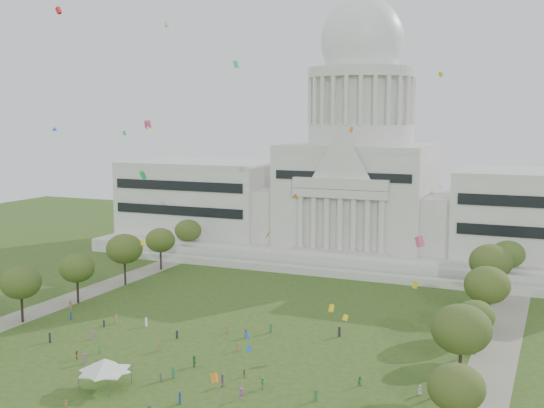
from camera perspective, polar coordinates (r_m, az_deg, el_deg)
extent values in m
plane|color=#324B17|center=(114.50, -9.22, -14.70)|extent=(400.00, 400.00, 0.00)
cube|color=beige|center=(216.11, 7.35, -3.62)|extent=(160.00, 60.00, 4.00)
cube|color=beige|center=(185.45, 4.53, -5.72)|extent=(130.00, 3.00, 2.00)
cube|color=beige|center=(192.55, 5.30, -4.79)|extent=(140.00, 3.00, 5.00)
cube|color=beige|center=(234.03, -5.73, 0.46)|extent=(50.00, 34.00, 22.00)
cube|color=beige|center=(220.48, 0.42, -0.71)|extent=(12.00, 26.00, 16.00)
cube|color=beige|center=(205.89, 14.41, -1.51)|extent=(12.00, 26.00, 16.00)
cube|color=beige|center=(212.72, 7.35, 0.56)|extent=(44.00, 38.00, 28.00)
cube|color=beige|center=(193.32, 5.74, 0.87)|extent=(28.00, 3.00, 2.40)
cube|color=black|center=(219.01, -7.91, 0.48)|extent=(46.00, 0.40, 11.00)
cylinder|color=beige|center=(211.35, 7.43, 5.79)|extent=(32.00, 32.00, 6.00)
cylinder|color=beige|center=(211.34, 7.48, 8.51)|extent=(28.00, 28.00, 14.00)
cylinder|color=beige|center=(211.70, 7.52, 10.81)|extent=(32.40, 32.40, 3.00)
cylinder|color=beige|center=(212.11, 7.54, 12.29)|extent=(22.00, 22.00, 8.00)
ellipsoid|color=silver|center=(212.50, 7.56, 13.36)|extent=(25.00, 25.00, 26.20)
cube|color=gray|center=(164.92, -17.84, -8.06)|extent=(8.00, 160.00, 0.04)
cube|color=gray|center=(127.05, 17.95, -12.70)|extent=(8.00, 160.00, 0.04)
ellipsoid|color=#394719|center=(94.96, 15.17, -14.61)|extent=(7.58, 7.58, 6.20)
cylinder|color=black|center=(153.27, -20.18, -8.28)|extent=(0.56, 0.56, 5.47)
ellipsoid|color=#354D19|center=(151.86, -20.27, -6.17)|extent=(8.42, 8.42, 6.89)
cylinder|color=black|center=(114.61, 15.45, -13.19)|extent=(0.56, 0.56, 6.20)
ellipsoid|color=#354719|center=(112.51, 15.56, -10.05)|extent=(9.55, 9.55, 7.82)
cylinder|color=black|center=(164.69, -15.94, -7.07)|extent=(0.56, 0.56, 5.27)
ellipsoid|color=#365118|center=(163.42, -16.01, -5.17)|extent=(8.12, 8.12, 6.65)
cylinder|color=black|center=(130.86, 16.58, -11.01)|extent=(0.56, 0.56, 4.56)
ellipsoid|color=#355118|center=(129.45, 16.66, -8.98)|extent=(7.01, 7.01, 5.74)
cylinder|color=black|center=(178.86, -12.19, -5.69)|extent=(0.56, 0.56, 6.03)
ellipsoid|color=#394D16|center=(177.56, -12.25, -3.68)|extent=(9.29, 9.29, 7.60)
cylinder|color=black|center=(145.44, 17.46, -8.90)|extent=(0.56, 0.56, 5.97)
ellipsoid|color=#3A4C18|center=(143.84, 17.56, -6.48)|extent=(9.19, 9.19, 7.52)
cylinder|color=black|center=(194.58, -9.29, -4.67)|extent=(0.56, 0.56, 5.41)
ellipsoid|color=#3A4F17|center=(193.49, -9.32, -3.00)|extent=(8.33, 8.33, 6.81)
cylinder|color=black|center=(164.90, 17.75, -6.93)|extent=(0.56, 0.56, 6.37)
ellipsoid|color=#38491B|center=(163.41, 17.84, -4.63)|extent=(9.82, 9.82, 8.03)
cylinder|color=black|center=(210.59, -7.02, -3.72)|extent=(0.56, 0.56, 5.32)
ellipsoid|color=#384C19|center=(209.59, -7.04, -2.21)|extent=(8.19, 8.19, 6.70)
cylinder|color=black|center=(182.23, 19.07, -5.78)|extent=(0.56, 0.56, 5.47)
ellipsoid|color=#395119|center=(181.04, 19.15, -4.00)|extent=(8.42, 8.42, 6.89)
cylinder|color=#4C4C4C|center=(114.22, -15.88, -14.25)|extent=(0.12, 0.12, 2.60)
cylinder|color=#4C4C4C|center=(110.84, -13.46, -14.85)|extent=(0.12, 0.12, 2.60)
cylinder|color=#4C4C4C|center=(118.46, -14.06, -13.39)|extent=(0.12, 0.12, 2.60)
cylinder|color=#4C4C4C|center=(115.21, -11.68, -13.92)|extent=(0.12, 0.12, 2.60)
cube|color=white|center=(114.14, -13.79, -13.44)|extent=(7.74, 7.74, 0.21)
pyramid|color=white|center=(113.74, -13.81, -12.90)|extent=(10.83, 10.83, 2.08)
imported|color=silver|center=(111.43, 12.27, -14.97)|extent=(0.93, 0.83, 1.60)
imported|color=#33723F|center=(113.25, 7.38, -14.49)|extent=(0.85, 0.90, 1.58)
imported|color=#33723F|center=(111.14, -0.82, -14.75)|extent=(1.33, 1.39, 1.97)
imported|color=#994C8C|center=(112.32, -4.17, -14.52)|extent=(1.04, 1.32, 1.98)
imported|color=#33723F|center=(120.92, -6.51, -12.94)|extent=(1.68, 1.88, 1.96)
imported|color=olive|center=(107.88, -16.87, -15.84)|extent=(0.79, 0.77, 1.75)
imported|color=olive|center=(128.39, -16.00, -12.04)|extent=(0.92, 0.82, 1.61)
imported|color=#994C8C|center=(107.72, -2.61, -15.54)|extent=(1.08, 1.33, 1.83)
imported|color=olive|center=(115.90, -2.33, -13.96)|extent=(0.50, 0.84, 1.38)
cube|color=navy|center=(106.74, -7.73, -15.79)|extent=(0.53, 0.60, 1.92)
cube|color=#26262B|center=(136.18, 5.65, -10.59)|extent=(0.57, 0.42, 1.92)
cube|color=#994C8C|center=(138.36, -14.90, -10.57)|extent=(0.38, 0.50, 1.67)
cube|color=olive|center=(147.29, -12.93, -9.38)|extent=(0.38, 0.53, 1.83)
cube|color=silver|center=(144.09, -10.49, -9.69)|extent=(0.34, 0.51, 1.85)
cube|color=navy|center=(152.36, -16.48, -8.97)|extent=(0.50, 0.49, 1.63)
cube|color=#4C4C51|center=(115.42, -9.30, -14.10)|extent=(0.40, 0.48, 1.57)
cube|color=#33723F|center=(137.94, -0.10, -10.33)|extent=(0.56, 0.57, 1.86)
cube|color=olive|center=(127.93, -2.88, -11.84)|extent=(0.35, 0.46, 1.55)
cube|color=#33723F|center=(107.26, 3.68, -15.67)|extent=(0.54, 0.45, 1.75)
cube|color=#26262B|center=(135.75, -7.96, -10.77)|extent=(0.48, 0.46, 1.56)
cube|color=#994C8C|center=(125.88, -15.44, -12.37)|extent=(0.55, 0.55, 1.81)
cube|color=#33723F|center=(116.49, -8.23, -13.78)|extent=(0.54, 0.37, 1.94)
cube|color=#33723F|center=(130.50, -14.22, -11.70)|extent=(0.25, 0.39, 1.46)
cube|color=olive|center=(137.46, -3.76, -10.47)|extent=(0.49, 0.49, 1.61)
cube|color=#4C4C51|center=(134.78, -2.20, -10.78)|extent=(0.54, 0.54, 1.79)
cube|color=olive|center=(129.28, -9.44, -11.70)|extent=(0.49, 0.52, 1.68)
cube|color=#26262B|center=(138.80, -18.10, -10.58)|extent=(0.59, 0.56, 1.90)
cube|color=#26262B|center=(145.49, -13.88, -9.69)|extent=(0.46, 0.41, 1.47)
cube|color=olive|center=(159.99, -16.50, -8.13)|extent=(0.41, 0.57, 1.95)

